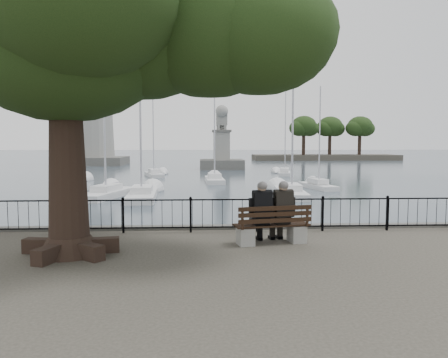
{
  "coord_description": "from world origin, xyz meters",
  "views": [
    {
      "loc": [
        -0.64,
        -10.44,
        2.69
      ],
      "look_at": [
        0.0,
        2.5,
        1.6
      ],
      "focal_mm": 35.0,
      "sensor_mm": 36.0,
      "label": 1
    }
  ],
  "objects": [
    {
      "name": "sailboat_f",
      "position": [
        0.47,
        29.77,
        -0.67
      ],
      "size": [
        1.78,
        5.67,
        11.39
      ],
      "color": "silver",
      "rests_on": "ground"
    },
    {
      "name": "sailboat_h",
      "position": [
        -5.9,
        37.1,
        -0.64
      ],
      "size": [
        2.7,
        5.19,
        11.88
      ],
      "color": "silver",
      "rests_on": "ground"
    },
    {
      "name": "sailboat_b",
      "position": [
        -4.58,
        18.04,
        -0.64
      ],
      "size": [
        2.11,
        6.29,
        13.09
      ],
      "color": "silver",
      "rests_on": "ground"
    },
    {
      "name": "sailboat_c",
      "position": [
        5.4,
        19.02,
        -0.69
      ],
      "size": [
        2.09,
        6.17,
        10.95
      ],
      "color": "silver",
      "rests_on": "ground"
    },
    {
      "name": "lighthouse",
      "position": [
        -18.0,
        62.0,
        11.03
      ],
      "size": [
        9.32,
        9.32,
        28.72
      ],
      "color": "#474642",
      "rests_on": "ground"
    },
    {
      "name": "harbor",
      "position": [
        0.0,
        3.0,
        -0.5
      ],
      "size": [
        260.0,
        260.0,
        1.2
      ],
      "color": "#474642",
      "rests_on": "ground"
    },
    {
      "name": "person_left",
      "position": [
        0.89,
        0.96,
        0.77
      ],
      "size": [
        0.57,
        0.89,
        1.68
      ],
      "color": "black",
      "rests_on": "ground"
    },
    {
      "name": "sailboat_e",
      "position": [
        -12.29,
        27.87,
        -0.66
      ],
      "size": [
        2.22,
        6.08,
        12.15
      ],
      "color": "silver",
      "rests_on": "ground"
    },
    {
      "name": "far_shore",
      "position": [
        25.54,
        79.46,
        3.0
      ],
      "size": [
        30.0,
        8.6,
        9.18
      ],
      "color": "#36322B",
      "rests_on": "ground"
    },
    {
      "name": "person_right",
      "position": [
        1.47,
        1.07,
        0.77
      ],
      "size": [
        0.57,
        0.89,
        1.68
      ],
      "color": "black",
      "rests_on": "ground"
    },
    {
      "name": "bench",
      "position": [
        1.2,
        0.91,
        0.37
      ],
      "size": [
        2.08,
        0.96,
        1.06
      ],
      "color": "gray",
      "rests_on": "ground"
    },
    {
      "name": "sailboat_g",
      "position": [
        8.63,
        38.47,
        -0.69
      ],
      "size": [
        2.13,
        4.8,
        9.44
      ],
      "color": "silver",
      "rests_on": "ground"
    },
    {
      "name": "lion_monument",
      "position": [
        2.0,
        49.93,
        1.21
      ],
      "size": [
        5.97,
        5.97,
        8.82
      ],
      "color": "#474642",
      "rests_on": "ground"
    },
    {
      "name": "sailboat_a",
      "position": [
        -7.09,
        19.1,
        -0.68
      ],
      "size": [
        3.05,
        6.27,
        11.31
      ],
      "color": "silver",
      "rests_on": "ground"
    },
    {
      "name": "tree",
      "position": [
        -3.05,
        0.19,
        5.56
      ],
      "size": [
        10.35,
        7.23,
        8.45
      ],
      "color": "black",
      "rests_on": "ground"
    },
    {
      "name": "railing",
      "position": [
        0.0,
        2.5,
        0.56
      ],
      "size": [
        22.06,
        0.06,
        1.0
      ],
      "color": "black",
      "rests_on": "ground"
    },
    {
      "name": "sailboat_d",
      "position": [
        8.57,
        23.85,
        -0.73
      ],
      "size": [
        2.24,
        4.9,
        8.22
      ],
      "color": "silver",
      "rests_on": "ground"
    }
  ]
}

